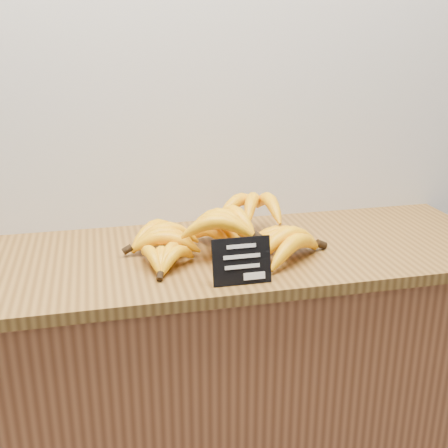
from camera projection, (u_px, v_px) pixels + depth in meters
counter at (220, 401)px, 1.65m from camera, size 1.32×0.50×0.90m
counter_top at (220, 255)px, 1.50m from camera, size 1.54×0.54×0.03m
chalkboard_sign at (242, 261)px, 1.28m from camera, size 0.14×0.03×0.11m
banana_pile at (227, 233)px, 1.47m from camera, size 0.54×0.38×0.13m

